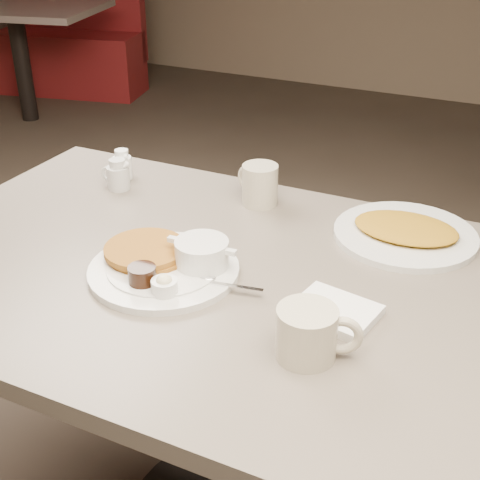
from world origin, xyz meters
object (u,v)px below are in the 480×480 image
at_px(coffee_mug_near, 309,333).
at_px(booth_back_left, 66,38).
at_px(main_plate, 168,262).
at_px(hash_plate, 405,232).
at_px(creamer_right, 122,165).
at_px(coffee_mug_far, 259,184).
at_px(diner_table, 236,342).
at_px(creamer_left, 118,175).

height_order(coffee_mug_near, booth_back_left, booth_back_left).
relative_size(main_plate, coffee_mug_near, 2.41).
bearing_deg(booth_back_left, hash_plate, -40.46).
bearing_deg(creamer_right, coffee_mug_near, -34.81).
height_order(coffee_mug_far, booth_back_left, booth_back_left).
bearing_deg(coffee_mug_far, creamer_right, -177.78).
height_order(diner_table, coffee_mug_far, coffee_mug_far).
xyz_separation_m(diner_table, creamer_left, (-0.46, 0.25, 0.21)).
distance_m(main_plate, creamer_left, 0.45).
relative_size(main_plate, coffee_mug_far, 2.80).
bearing_deg(creamer_left, main_plate, -42.33).
relative_size(main_plate, creamer_left, 4.26).
relative_size(coffee_mug_far, creamer_right, 1.68).
bearing_deg(coffee_mug_near, hash_plate, 84.10).
bearing_deg(coffee_mug_far, hash_plate, -3.72).
bearing_deg(booth_back_left, main_plate, -47.93).
bearing_deg(diner_table, booth_back_left, 133.85).
bearing_deg(hash_plate, creamer_right, 179.33).
relative_size(creamer_right, hash_plate, 0.25).
xyz_separation_m(coffee_mug_far, booth_back_left, (-2.74, 2.63, -0.39)).
bearing_deg(creamer_right, diner_table, -32.79).
bearing_deg(hash_plate, main_plate, -138.53).
height_order(coffee_mug_far, creamer_right, coffee_mug_far).
xyz_separation_m(coffee_mug_near, creamer_left, (-0.68, 0.43, -0.01)).
bearing_deg(creamer_left, booth_back_left, 131.38).
xyz_separation_m(main_plate, creamer_left, (-0.33, 0.30, 0.01)).
distance_m(main_plate, booth_back_left, 4.07).
xyz_separation_m(diner_table, coffee_mug_near, (0.22, -0.18, 0.22)).
relative_size(creamer_left, hash_plate, 0.28).
bearing_deg(creamer_left, hash_plate, 4.12).
height_order(creamer_right, hash_plate, creamer_right).
relative_size(diner_table, main_plate, 3.99).
bearing_deg(creamer_left, coffee_mug_far, 11.93).
bearing_deg(coffee_mug_near, creamer_right, 145.19).
relative_size(diner_table, coffee_mug_near, 9.60).
height_order(diner_table, booth_back_left, booth_back_left).
bearing_deg(main_plate, hash_plate, 41.47).
height_order(main_plate, creamer_left, creamer_left).
bearing_deg(creamer_left, coffee_mug_near, -32.36).
bearing_deg(creamer_left, diner_table, -28.81).
bearing_deg(diner_table, creamer_right, 147.21).
xyz_separation_m(diner_table, main_plate, (-0.13, -0.05, 0.19)).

